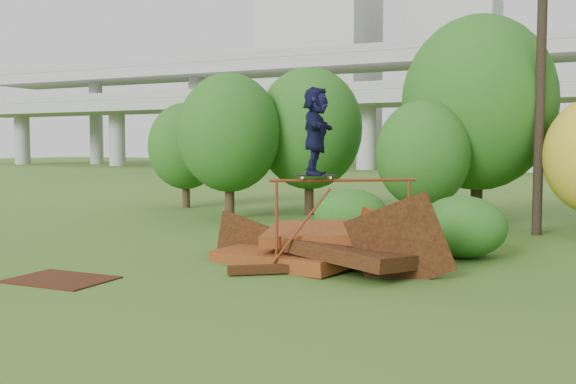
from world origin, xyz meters
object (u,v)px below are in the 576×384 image
at_px(utility_pole, 541,49).
at_px(scrap_pile, 322,248).
at_px(skater, 316,131).
at_px(flat_plate, 61,280).

bearing_deg(utility_pole, scrap_pile, -117.69).
relative_size(skater, flat_plate, 0.95).
xyz_separation_m(skater, utility_pole, (3.80, 7.77, 2.49)).
xyz_separation_m(scrap_pile, utility_pole, (3.85, 7.33, 5.00)).
relative_size(scrap_pile, utility_pole, 0.56).
bearing_deg(scrap_pile, utility_pole, 62.31).
distance_m(skater, utility_pole, 9.01).
distance_m(flat_plate, utility_pole, 14.42).
bearing_deg(skater, scrap_pile, -9.40).
bearing_deg(scrap_pile, flat_plate, -139.41).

